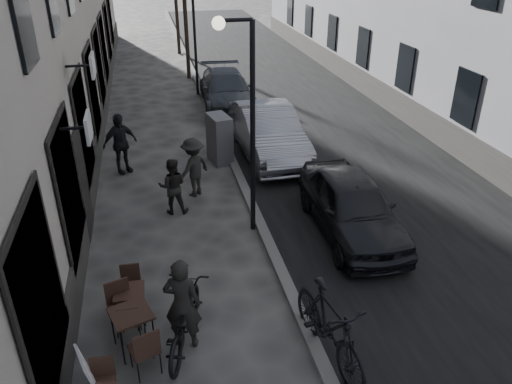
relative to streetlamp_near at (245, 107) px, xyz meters
name	(u,v)px	position (x,y,z in m)	size (l,w,h in m)	color
road	(291,102)	(4.02, 10.00, -3.16)	(7.30, 60.00, 0.00)	black
kerb	(208,106)	(0.37, 10.00, -3.10)	(0.25, 60.00, 0.12)	slate
streetlamp_near	(245,107)	(0.00, 0.00, 0.00)	(0.90, 0.28, 5.09)	black
streetlamp_far	(190,23)	(0.00, 12.00, 0.00)	(0.90, 0.28, 5.09)	black
bistro_set_b	(133,327)	(-2.73, -3.52, -2.67)	(0.94, 1.68, 0.96)	#321F16
bistro_set_c	(130,302)	(-2.77, -2.74, -2.74)	(0.57, 1.38, 0.81)	#321F16
utility_cabinet	(220,139)	(0.02, 4.32, -2.40)	(0.56, 1.02, 1.53)	#5D5D5F
bicycle	(184,319)	(-1.84, -3.58, -2.61)	(0.73, 2.09, 1.10)	black
cyclist_rider	(182,304)	(-1.84, -3.58, -2.26)	(0.65, 0.43, 1.79)	black
pedestrian_near	(173,186)	(-1.68, 1.27, -2.40)	(0.74, 0.58, 1.52)	black
pedestrian_mid	(193,167)	(-1.05, 2.14, -2.32)	(1.09, 0.63, 1.69)	#262521
pedestrian_far	(120,144)	(-3.03, 4.12, -2.22)	(1.10, 0.46, 1.88)	black
car_near	(352,205)	(2.47, -0.65, -2.43)	(1.73, 4.30, 1.46)	black
car_mid	(268,132)	(1.63, 4.46, -2.35)	(1.72, 4.93, 1.62)	#96989E
car_far	(226,90)	(1.17, 9.93, -2.43)	(2.04, 5.01, 1.45)	#3E4249
moped	(329,327)	(0.52, -4.46, -2.46)	(0.65, 2.32, 1.39)	black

